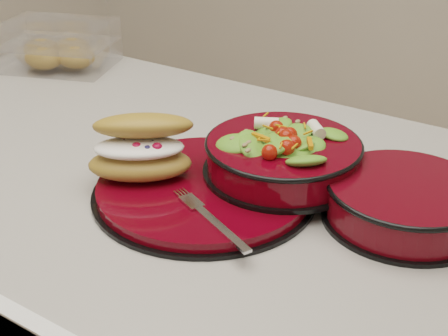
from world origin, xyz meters
The scene contains 6 objects.
dinner_plate centered at (0.14, -0.05, 0.91)m, with size 0.31×0.31×0.02m.
salad_bowl centered at (0.21, 0.04, 0.96)m, with size 0.23×0.23×0.09m.
croissant centered at (0.05, -0.08, 0.96)m, with size 0.16×0.16×0.09m.
fork centered at (0.20, -0.12, 0.92)m, with size 0.14×0.08×0.00m.
pastry_box centered at (-0.45, 0.24, 0.94)m, with size 0.28×0.24×0.09m.
extra_bowl centered at (0.39, 0.04, 0.93)m, with size 0.21×0.21×0.05m.
Camera 1 is at (0.58, -0.66, 1.34)m, focal length 50.00 mm.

